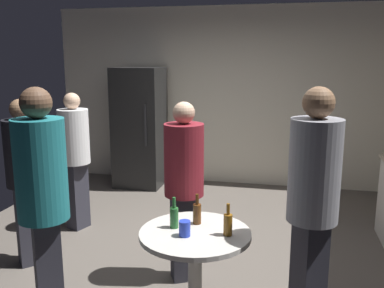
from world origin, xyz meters
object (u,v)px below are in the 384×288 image
at_px(refrigerator, 140,127).
at_px(person_in_teal_shirt, 43,195).
at_px(beer_bottle_amber, 228,224).
at_px(person_in_white_shirt, 75,151).
at_px(beer_bottle_green, 174,217).
at_px(plastic_cup_blue, 185,228).
at_px(person_in_maroon_shirt, 184,179).
at_px(person_in_black_shirt, 25,170).
at_px(foreground_table, 195,245).
at_px(person_in_gray_shirt, 313,196).
at_px(beer_bottle_brown, 197,213).

relative_size(refrigerator, person_in_teal_shirt, 1.02).
bearing_deg(beer_bottle_amber, person_in_white_shirt, 142.44).
relative_size(beer_bottle_green, plastic_cup_blue, 2.09).
height_order(beer_bottle_green, person_in_white_shirt, person_in_white_shirt).
bearing_deg(person_in_maroon_shirt, plastic_cup_blue, -13.08).
xyz_separation_m(person_in_black_shirt, person_in_white_shirt, (0.03, 0.90, -0.01)).
bearing_deg(plastic_cup_blue, person_in_teal_shirt, -166.03).
relative_size(person_in_black_shirt, person_in_maroon_shirt, 1.00).
height_order(person_in_black_shirt, person_in_maroon_shirt, person_in_maroon_shirt).
height_order(refrigerator, beer_bottle_amber, refrigerator).
bearing_deg(person_in_maroon_shirt, person_in_white_shirt, -147.08).
height_order(beer_bottle_amber, person_in_maroon_shirt, person_in_maroon_shirt).
relative_size(foreground_table, person_in_teal_shirt, 0.45).
xyz_separation_m(refrigerator, beer_bottle_green, (1.40, -3.22, -0.08)).
height_order(person_in_gray_shirt, person_in_maroon_shirt, person_in_gray_shirt).
height_order(plastic_cup_blue, person_in_gray_shirt, person_in_gray_shirt).
xyz_separation_m(refrigerator, plastic_cup_blue, (1.51, -3.35, -0.11)).
relative_size(refrigerator, foreground_table, 2.25).
height_order(beer_bottle_brown, person_in_maroon_shirt, person_in_maroon_shirt).
xyz_separation_m(beer_bottle_brown, plastic_cup_blue, (-0.04, -0.24, -0.03)).
height_order(person_in_gray_shirt, person_in_black_shirt, person_in_gray_shirt).
relative_size(beer_bottle_amber, beer_bottle_brown, 1.00).
bearing_deg(beer_bottle_green, person_in_white_shirt, 136.85).
xyz_separation_m(foreground_table, person_in_teal_shirt, (-0.98, -0.32, 0.41)).
xyz_separation_m(foreground_table, beer_bottle_amber, (0.23, -0.01, 0.19)).
distance_m(beer_bottle_green, person_in_teal_shirt, 0.92).
relative_size(beer_bottle_green, person_in_black_shirt, 0.15).
relative_size(beer_bottle_amber, person_in_gray_shirt, 0.13).
relative_size(beer_bottle_green, person_in_maroon_shirt, 0.14).
bearing_deg(person_in_maroon_shirt, beer_bottle_amber, 9.10).
distance_m(foreground_table, person_in_teal_shirt, 1.11).
bearing_deg(person_in_teal_shirt, person_in_black_shirt, 90.93).
bearing_deg(person_in_white_shirt, person_in_teal_shirt, -49.16).
bearing_deg(beer_bottle_brown, person_in_teal_shirt, -154.20).
bearing_deg(refrigerator, beer_bottle_amber, -61.14).
xyz_separation_m(person_in_black_shirt, person_in_maroon_shirt, (1.51, 0.04, 0.00)).
height_order(refrigerator, beer_bottle_green, refrigerator).
xyz_separation_m(beer_bottle_green, person_in_white_shirt, (-1.55, 1.45, 0.09)).
relative_size(beer_bottle_brown, person_in_white_shirt, 0.15).
bearing_deg(person_in_teal_shirt, beer_bottle_brown, -12.92).
bearing_deg(person_in_white_shirt, person_in_maroon_shirt, -11.19).
bearing_deg(beer_bottle_green, refrigerator, 113.54).
bearing_deg(beer_bottle_brown, plastic_cup_blue, -99.08).
distance_m(beer_bottle_green, plastic_cup_blue, 0.17).
bearing_deg(person_in_gray_shirt, beer_bottle_green, -28.31).
height_order(beer_bottle_green, person_in_black_shirt, person_in_black_shirt).
bearing_deg(person_in_teal_shirt, person_in_gray_shirt, -27.20).
height_order(foreground_table, beer_bottle_amber, beer_bottle_amber).
relative_size(plastic_cup_blue, person_in_teal_shirt, 0.06).
height_order(beer_bottle_brown, person_in_gray_shirt, person_in_gray_shirt).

